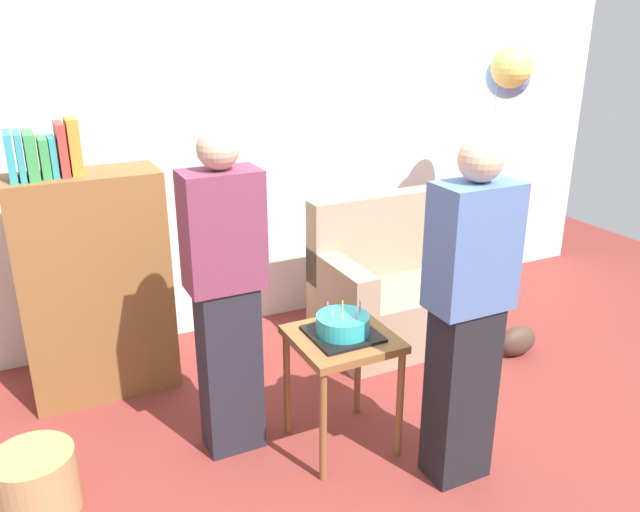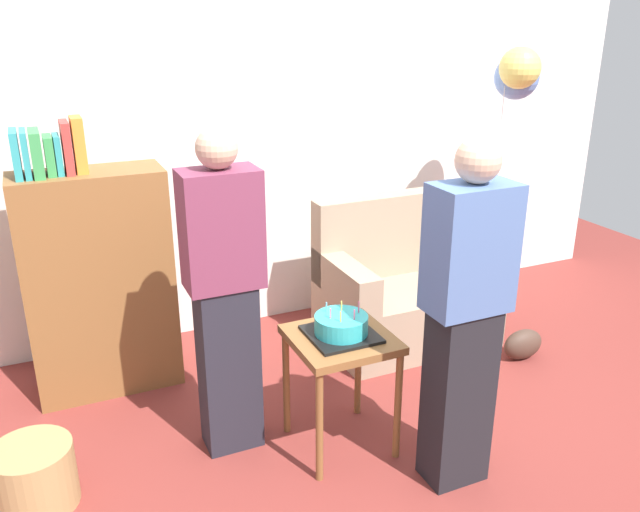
{
  "view_description": "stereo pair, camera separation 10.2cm",
  "coord_description": "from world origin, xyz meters",
  "px_view_note": "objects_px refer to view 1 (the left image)",
  "views": [
    {
      "loc": [
        -1.46,
        -2.04,
        2.08
      ],
      "look_at": [
        -0.13,
        0.68,
        0.95
      ],
      "focal_mm": 36.21,
      "sensor_mm": 36.0,
      "label": 1
    },
    {
      "loc": [
        -1.37,
        -2.08,
        2.08
      ],
      "look_at": [
        -0.13,
        0.68,
        0.95
      ],
      "focal_mm": 36.21,
      "sensor_mm": 36.0,
      "label": 2
    }
  ],
  "objects_px": {
    "side_table": "(342,353)",
    "handbag": "(517,341)",
    "couch": "(398,290)",
    "person_blowing_candles": "(226,296)",
    "birthday_cake": "(343,326)",
    "balloon_bunch": "(509,73)",
    "person_holding_cake": "(467,317)",
    "bookshelf": "(94,282)",
    "wicker_basket": "(36,483)"
  },
  "relations": [
    {
      "from": "birthday_cake",
      "to": "handbag",
      "type": "distance_m",
      "value": 1.6
    },
    {
      "from": "bookshelf",
      "to": "birthday_cake",
      "type": "height_order",
      "value": "bookshelf"
    },
    {
      "from": "bookshelf",
      "to": "person_blowing_candles",
      "type": "xyz_separation_m",
      "value": [
        0.5,
        -0.85,
        0.15
      ]
    },
    {
      "from": "person_holding_cake",
      "to": "wicker_basket",
      "type": "relative_size",
      "value": 4.53
    },
    {
      "from": "bookshelf",
      "to": "wicker_basket",
      "type": "xyz_separation_m",
      "value": [
        -0.44,
        -0.93,
        -0.53
      ]
    },
    {
      "from": "bookshelf",
      "to": "side_table",
      "type": "bearing_deg",
      "value": -47.26
    },
    {
      "from": "couch",
      "to": "person_holding_cake",
      "type": "xyz_separation_m",
      "value": [
        -0.53,
        -1.34,
        0.49
      ]
    },
    {
      "from": "side_table",
      "to": "handbag",
      "type": "bearing_deg",
      "value": 12.11
    },
    {
      "from": "person_holding_cake",
      "to": "handbag",
      "type": "distance_m",
      "value": 1.5
    },
    {
      "from": "person_holding_cake",
      "to": "wicker_basket",
      "type": "distance_m",
      "value": 2.04
    },
    {
      "from": "birthday_cake",
      "to": "person_holding_cake",
      "type": "bearing_deg",
      "value": -49.11
    },
    {
      "from": "bookshelf",
      "to": "handbag",
      "type": "height_order",
      "value": "bookshelf"
    },
    {
      "from": "person_holding_cake",
      "to": "handbag",
      "type": "xyz_separation_m",
      "value": [
        1.07,
        0.76,
        -0.73
      ]
    },
    {
      "from": "bookshelf",
      "to": "birthday_cake",
      "type": "relative_size",
      "value": 4.97
    },
    {
      "from": "person_blowing_candles",
      "to": "handbag",
      "type": "height_order",
      "value": "person_blowing_candles"
    },
    {
      "from": "bookshelf",
      "to": "person_blowing_candles",
      "type": "distance_m",
      "value": 1.0
    },
    {
      "from": "couch",
      "to": "side_table",
      "type": "relative_size",
      "value": 1.77
    },
    {
      "from": "birthday_cake",
      "to": "balloon_bunch",
      "type": "xyz_separation_m",
      "value": [
        1.69,
        0.89,
        1.06
      ]
    },
    {
      "from": "couch",
      "to": "balloon_bunch",
      "type": "relative_size",
      "value": 0.58
    },
    {
      "from": "handbag",
      "to": "balloon_bunch",
      "type": "distance_m",
      "value": 1.75
    },
    {
      "from": "couch",
      "to": "wicker_basket",
      "type": "bearing_deg",
      "value": -162.46
    },
    {
      "from": "couch",
      "to": "person_holding_cake",
      "type": "relative_size",
      "value": 0.67
    },
    {
      "from": "person_blowing_candles",
      "to": "bookshelf",
      "type": "bearing_deg",
      "value": 143.16
    },
    {
      "from": "wicker_basket",
      "to": "handbag",
      "type": "height_order",
      "value": "wicker_basket"
    },
    {
      "from": "side_table",
      "to": "person_blowing_candles",
      "type": "distance_m",
      "value": 0.64
    },
    {
      "from": "person_holding_cake",
      "to": "wicker_basket",
      "type": "xyz_separation_m",
      "value": [
        -1.82,
        0.6,
        -0.68
      ]
    },
    {
      "from": "couch",
      "to": "bookshelf",
      "type": "height_order",
      "value": "bookshelf"
    },
    {
      "from": "person_holding_cake",
      "to": "handbag",
      "type": "relative_size",
      "value": 5.82
    },
    {
      "from": "wicker_basket",
      "to": "side_table",
      "type": "bearing_deg",
      "value": -6.31
    },
    {
      "from": "birthday_cake",
      "to": "balloon_bunch",
      "type": "relative_size",
      "value": 0.17
    },
    {
      "from": "bookshelf",
      "to": "person_holding_cake",
      "type": "xyz_separation_m",
      "value": [
        1.39,
        -1.53,
        0.15
      ]
    },
    {
      "from": "birthday_cake",
      "to": "handbag",
      "type": "xyz_separation_m",
      "value": [
        1.46,
        0.31,
        -0.57
      ]
    },
    {
      "from": "wicker_basket",
      "to": "handbag",
      "type": "relative_size",
      "value": 1.29
    },
    {
      "from": "couch",
      "to": "person_blowing_candles",
      "type": "relative_size",
      "value": 0.67
    },
    {
      "from": "birthday_cake",
      "to": "wicker_basket",
      "type": "relative_size",
      "value": 0.89
    },
    {
      "from": "wicker_basket",
      "to": "handbag",
      "type": "distance_m",
      "value": 2.9
    },
    {
      "from": "wicker_basket",
      "to": "balloon_bunch",
      "type": "xyz_separation_m",
      "value": [
        3.13,
        0.74,
        1.58
      ]
    },
    {
      "from": "couch",
      "to": "bookshelf",
      "type": "xyz_separation_m",
      "value": [
        -1.91,
        0.18,
        0.34
      ]
    },
    {
      "from": "side_table",
      "to": "wicker_basket",
      "type": "height_order",
      "value": "side_table"
    },
    {
      "from": "couch",
      "to": "person_blowing_candles",
      "type": "bearing_deg",
      "value": -154.88
    },
    {
      "from": "bookshelf",
      "to": "side_table",
      "type": "height_order",
      "value": "bookshelf"
    },
    {
      "from": "bookshelf",
      "to": "wicker_basket",
      "type": "bearing_deg",
      "value": -115.2
    },
    {
      "from": "wicker_basket",
      "to": "couch",
      "type": "bearing_deg",
      "value": 17.54
    },
    {
      "from": "person_blowing_candles",
      "to": "wicker_basket",
      "type": "height_order",
      "value": "person_blowing_candles"
    },
    {
      "from": "wicker_basket",
      "to": "handbag",
      "type": "xyz_separation_m",
      "value": [
        2.9,
        0.15,
        -0.05
      ]
    },
    {
      "from": "person_holding_cake",
      "to": "birthday_cake",
      "type": "bearing_deg",
      "value": -25.98
    },
    {
      "from": "couch",
      "to": "person_holding_cake",
      "type": "distance_m",
      "value": 1.52
    },
    {
      "from": "side_table",
      "to": "person_holding_cake",
      "type": "relative_size",
      "value": 0.38
    },
    {
      "from": "handbag",
      "to": "balloon_bunch",
      "type": "relative_size",
      "value": 0.15
    },
    {
      "from": "couch",
      "to": "wicker_basket",
      "type": "xyz_separation_m",
      "value": [
        -2.35,
        -0.74,
        -0.19
      ]
    }
  ]
}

